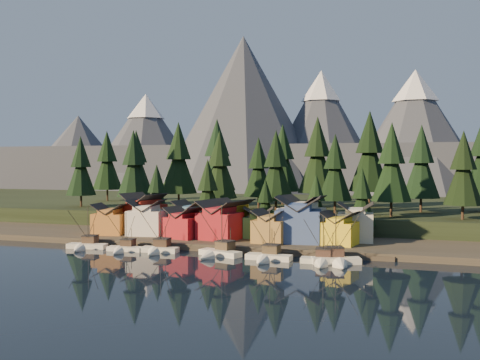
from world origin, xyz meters
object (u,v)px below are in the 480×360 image
(boat_1, at_px, (123,243))
(boat_4, at_px, (267,250))
(house_back_0, at_px, (144,212))
(house_back_1, at_px, (191,216))
(boat_5, at_px, (322,254))
(boat_0, at_px, (85,240))
(boat_3, at_px, (217,246))
(house_front_0, at_px, (110,218))
(boat_2, at_px, (158,243))
(boat_6, at_px, (337,253))
(house_front_1, at_px, (147,216))

(boat_1, bearing_deg, boat_4, -5.07)
(house_back_0, distance_m, house_back_1, 13.97)
(boat_4, bearing_deg, boat_5, 2.46)
(boat_0, bearing_deg, boat_3, -7.57)
(boat_1, bearing_deg, boat_5, -5.07)
(boat_5, bearing_deg, house_front_0, 160.79)
(boat_2, bearing_deg, boat_0, 178.11)
(boat_3, distance_m, boat_4, 12.00)
(boat_3, height_order, boat_5, boat_3)
(house_back_0, xyz_separation_m, house_back_1, (13.93, 0.31, -0.90))
(boat_6, bearing_deg, house_front_0, 147.05)
(boat_4, bearing_deg, boat_6, 5.21)
(boat_6, xyz_separation_m, house_back_1, (-42.62, 23.69, 3.90))
(boat_2, distance_m, boat_5, 38.46)
(boat_4, xyz_separation_m, house_front_1, (-38.32, 18.72, 4.24))
(boat_1, bearing_deg, house_back_0, 102.70)
(boat_4, relative_size, house_front_0, 1.25)
(boat_0, bearing_deg, house_back_1, 43.74)
(boat_1, xyz_separation_m, house_front_1, (-3.24, 17.84, 4.52))
(boat_4, bearing_deg, boat_3, 176.67)
(boat_2, height_order, house_front_0, boat_2)
(boat_3, height_order, house_front_1, house_front_1)
(boat_4, relative_size, house_front_1, 1.13)
(house_front_1, height_order, house_back_0, house_back_0)
(house_front_1, bearing_deg, boat_6, -27.86)
(boat_1, height_order, house_back_0, house_back_0)
(boat_6, xyz_separation_m, house_front_0, (-63.10, 16.49, 3.47))
(boat_3, height_order, house_back_1, boat_3)
(boat_1, relative_size, house_back_1, 1.12)
(boat_0, height_order, house_back_0, house_back_0)
(boat_3, bearing_deg, boat_6, 15.36)
(boat_6, height_order, house_back_0, house_back_0)
(boat_3, xyz_separation_m, house_back_0, (-29.86, 22.21, 4.83))
(boat_1, xyz_separation_m, house_back_0, (-6.69, 22.83, 5.21))
(house_back_1, bearing_deg, house_front_0, -154.07)
(boat_6, bearing_deg, boat_1, 161.07)
(boat_1, height_order, boat_4, boat_4)
(boat_5, bearing_deg, boat_3, 172.34)
(boat_2, relative_size, house_back_0, 0.97)
(boat_2, relative_size, house_front_1, 1.12)
(boat_6, bearing_deg, boat_5, 173.91)
(boat_4, height_order, boat_6, boat_6)
(boat_3, height_order, house_back_0, house_back_0)
(boat_1, height_order, boat_2, boat_2)
(house_front_0, bearing_deg, boat_0, -89.98)
(boat_4, height_order, boat_5, boat_4)
(boat_0, relative_size, boat_3, 0.93)
(boat_2, relative_size, boat_6, 0.95)
(boat_5, relative_size, house_back_1, 1.22)
(house_back_0, bearing_deg, boat_0, -85.36)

